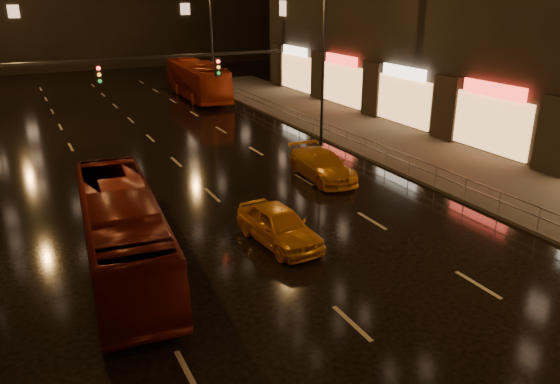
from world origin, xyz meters
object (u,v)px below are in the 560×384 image
object	(u,v)px
bus_red	(122,231)
taxi_far	(322,165)
bus_curb	(197,80)
taxi_near	(279,225)

from	to	relation	value
bus_red	taxi_far	world-z (taller)	bus_red
taxi_far	bus_curb	bearing A→B (deg)	89.82
bus_red	bus_curb	size ratio (longest dim) A/B	0.87
bus_red	bus_curb	distance (m)	32.63
taxi_near	taxi_far	size ratio (longest dim) A/B	0.88
bus_red	taxi_far	distance (m)	12.46
taxi_near	taxi_far	bearing A→B (deg)	42.69
bus_red	taxi_near	bearing A→B (deg)	-0.34
bus_red	taxi_near	xyz separation A→B (m)	(5.73, -0.53, -0.69)
bus_curb	taxi_far	distance (m)	24.70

